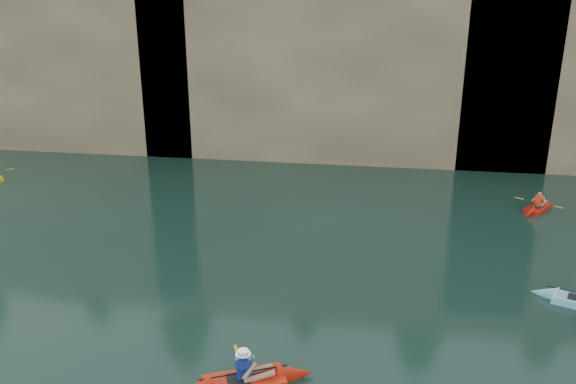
# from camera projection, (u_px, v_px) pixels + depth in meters

# --- Properties ---
(cliff) EXTENTS (70.00, 16.00, 12.00)m
(cliff) POSITION_uv_depth(u_px,v_px,m) (320.00, 51.00, 40.30)
(cliff) COLOR tan
(cliff) RESTS_ON ground
(cliff_slab_west) EXTENTS (26.00, 2.40, 10.56)m
(cliff_slab_west) POSITION_uv_depth(u_px,v_px,m) (4.00, 67.00, 36.75)
(cliff_slab_west) COLOR tan
(cliff_slab_west) RESTS_ON ground
(cliff_slab_center) EXTENTS (24.00, 2.40, 11.40)m
(cliff_slab_center) POSITION_uv_depth(u_px,v_px,m) (339.00, 67.00, 33.16)
(cliff_slab_center) COLOR tan
(cliff_slab_center) RESTS_ON ground
(sea_cave_west) EXTENTS (4.50, 1.00, 4.00)m
(sea_cave_west) POSITION_uv_depth(u_px,v_px,m) (33.00, 120.00, 36.87)
(sea_cave_west) COLOR black
(sea_cave_west) RESTS_ON ground
(sea_cave_center) EXTENTS (3.50, 1.00, 3.20)m
(sea_cave_center) POSITION_uv_depth(u_px,v_px,m) (240.00, 133.00, 34.80)
(sea_cave_center) COLOR black
(sea_cave_center) RESTS_ON ground
(sea_cave_east) EXTENTS (5.00, 1.00, 4.50)m
(sea_cave_east) POSITION_uv_depth(u_px,v_px,m) (475.00, 131.00, 32.39)
(sea_cave_east) COLOR black
(sea_cave_east) RESTS_ON ground
(main_kayaker) EXTENTS (3.66, 2.30, 1.36)m
(main_kayaker) POSITION_uv_depth(u_px,v_px,m) (244.00, 382.00, 14.12)
(main_kayaker) COLOR red
(main_kayaker) RESTS_ON ground
(kayaker_red_far) EXTENTS (2.23, 2.91, 1.11)m
(kayaker_red_far) POSITION_uv_depth(u_px,v_px,m) (538.00, 208.00, 26.34)
(kayaker_red_far) COLOR red
(kayaker_red_far) RESTS_ON ground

